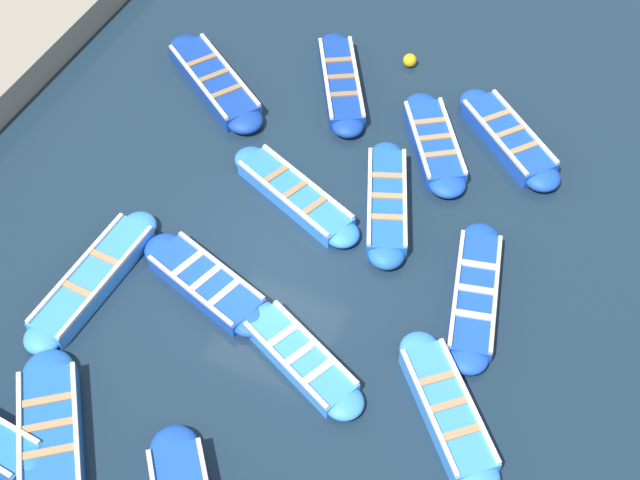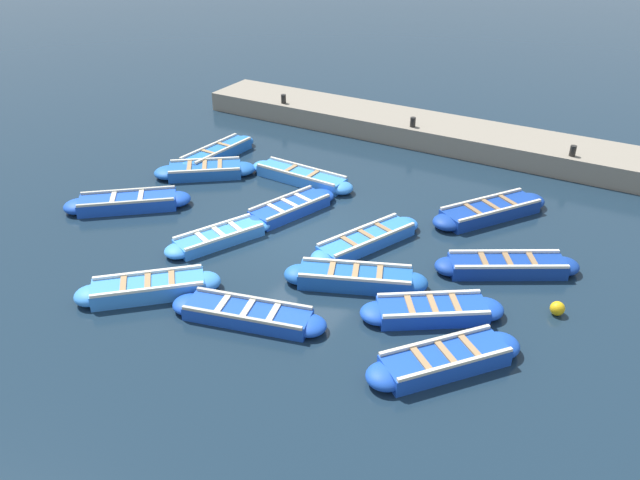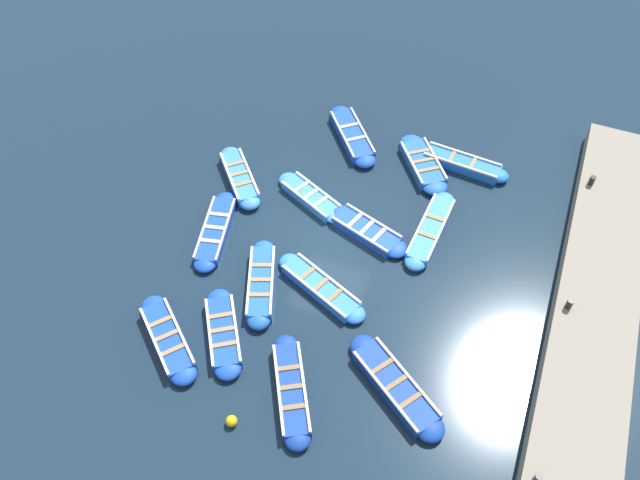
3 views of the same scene
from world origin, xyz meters
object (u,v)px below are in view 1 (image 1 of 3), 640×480
boat_centre (475,294)px  boat_end_of_row (508,138)px  boat_bow_out (434,143)px  boat_inner_gap (214,82)px  boat_outer_right (387,202)px  boat_outer_left (206,283)px  boat_tucked (341,83)px  boat_drifting (50,430)px  boat_broadside (93,279)px  boat_stern_in (295,195)px  buoy_orange_near (410,60)px  boat_alongside (447,410)px  boat_mid_row (300,358)px

boat_centre → boat_end_of_row: bearing=99.0°
boat_bow_out → boat_end_of_row: 1.67m
boat_inner_gap → boat_outer_right: bearing=-19.3°
boat_end_of_row → boat_centre: 4.40m
boat_centre → boat_outer_left: bearing=-158.1°
boat_inner_gap → boat_outer_right: 5.42m
boat_centre → boat_outer_right: bearing=149.4°
boat_end_of_row → boat_tucked: size_ratio=0.90×
boat_bow_out → boat_outer_left: size_ratio=0.94×
boat_tucked → boat_inner_gap: bearing=-155.7°
boat_tucked → boat_outer_right: (2.39, -3.02, 0.01)m
boat_outer_right → boat_drifting: bearing=-114.5°
boat_broadside → boat_end_of_row: size_ratio=1.22×
boat_inner_gap → boat_tucked: 2.99m
boat_outer_left → boat_stern_in: bearing=78.4°
boat_inner_gap → buoy_orange_near: (3.90, 2.70, -0.03)m
boat_inner_gap → boat_outer_left: boat_inner_gap is taller
boat_alongside → boat_centre: size_ratio=0.81×
boat_drifting → boat_bow_out: bearing=68.9°
boat_stern_in → boat_bow_out: bearing=51.4°
boat_broadside → boat_outer_left: 2.22m
boat_centre → boat_stern_in: (-4.28, 0.84, 0.00)m
boat_end_of_row → boat_stern_in: boat_end_of_row is taller
boat_centre → buoy_orange_near: bearing=121.6°
boat_drifting → boat_outer_right: size_ratio=0.92×
boat_drifting → boat_stern_in: bearing=77.6°
boat_centre → boat_outer_left: (-4.85, -1.95, 0.00)m
boat_end_of_row → boat_outer_left: size_ratio=0.93×
boat_centre → boat_outer_left: size_ratio=1.10×
buoy_orange_near → boat_broadside: bearing=-110.4°
boat_bow_out → boat_centre: bearing=-58.7°
boat_outer_left → boat_inner_gap: bearing=117.5°
boat_broadside → boat_stern_in: bearing=54.3°
boat_inner_gap → boat_alongside: bearing=-36.4°
boat_mid_row → boat_broadside: bearing=-178.6°
boat_centre → boat_tucked: (-4.82, 4.46, 0.03)m
buoy_orange_near → boat_centre: bearing=-58.4°
boat_broadside → boat_bow_out: boat_broadside is taller
boat_tucked → boat_bow_out: bearing=-19.4°
boat_bow_out → boat_mid_row: 6.22m
boat_drifting → boat_tucked: (0.92, 10.31, 0.01)m
boat_bow_out → boat_inner_gap: size_ratio=0.86×
boat_bow_out → boat_outer_right: size_ratio=0.90×
boat_outer_right → boat_tucked: bearing=128.3°
boat_end_of_row → boat_drifting: bearing=-116.4°
boat_inner_gap → buoy_orange_near: size_ratio=11.17×
boat_stern_in → boat_outer_left: bearing=-101.6°
boat_bow_out → boat_outer_left: (-2.71, -5.47, -0.01)m
boat_stern_in → boat_outer_left: boat_stern_in is taller
boat_bow_out → boat_outer_right: bearing=-98.0°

